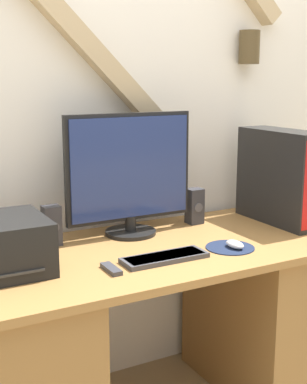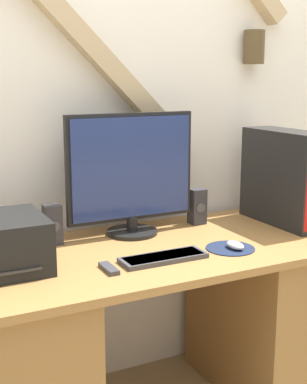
{
  "view_description": "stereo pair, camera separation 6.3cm",
  "coord_description": "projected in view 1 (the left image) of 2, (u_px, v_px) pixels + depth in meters",
  "views": [
    {
      "loc": [
        -0.96,
        -1.4,
        1.41
      ],
      "look_at": [
        -0.0,
        0.37,
        0.97
      ],
      "focal_mm": 50.0,
      "sensor_mm": 36.0,
      "label": 1
    },
    {
      "loc": [
        -0.9,
        -1.43,
        1.41
      ],
      "look_at": [
        -0.0,
        0.37,
        0.97
      ],
      "focal_mm": 50.0,
      "sensor_mm": 36.0,
      "label": 2
    }
  ],
  "objects": [
    {
      "name": "computer_tower",
      "position": [
        282.0,
        177.0,
        2.43
      ],
      "size": [
        0.16,
        0.44,
        0.42
      ],
      "color": "black",
      "rests_on": "desk"
    },
    {
      "name": "monitor",
      "position": [
        129.0,
        173.0,
        2.23
      ],
      "size": [
        0.56,
        0.22,
        0.51
      ],
      "color": "black",
      "rests_on": "desk"
    },
    {
      "name": "keyboard",
      "position": [
        165.0,
        257.0,
        1.96
      ],
      "size": [
        0.33,
        0.11,
        0.02
      ],
      "color": "#3D3D42",
      "rests_on": "desk"
    },
    {
      "name": "speaker_right",
      "position": [
        195.0,
        206.0,
        2.44
      ],
      "size": [
        0.07,
        0.07,
        0.16
      ],
      "color": "#2D2D33",
      "rests_on": "desk"
    },
    {
      "name": "mouse",
      "position": [
        235.0,
        244.0,
        2.08
      ],
      "size": [
        0.05,
        0.09,
        0.03
      ],
      "color": "silver",
      "rests_on": "mousepad"
    },
    {
      "name": "speaker_left",
      "position": [
        52.0,
        226.0,
        2.12
      ],
      "size": [
        0.07,
        0.07,
        0.16
      ],
      "color": "#2D2D33",
      "rests_on": "desk"
    },
    {
      "name": "desk",
      "position": [
        154.0,
        332.0,
        2.18
      ],
      "size": [
        1.61,
        0.74,
        0.75
      ],
      "color": "olive",
      "rests_on": "ground_plane"
    },
    {
      "name": "mousepad",
      "position": [
        230.0,
        248.0,
        2.1
      ],
      "size": [
        0.19,
        0.19,
        0.0
      ],
      "color": "#19233D",
      "rests_on": "desk"
    },
    {
      "name": "remote_control",
      "position": [
        111.0,
        269.0,
        1.85
      ],
      "size": [
        0.04,
        0.12,
        0.02
      ],
      "color": "#38383D",
      "rests_on": "desk"
    },
    {
      "name": "wall_back",
      "position": [
        109.0,
        88.0,
        2.34
      ],
      "size": [
        6.4,
        0.15,
        2.7
      ],
      "color": "white",
      "rests_on": "ground_plane"
    }
  ]
}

